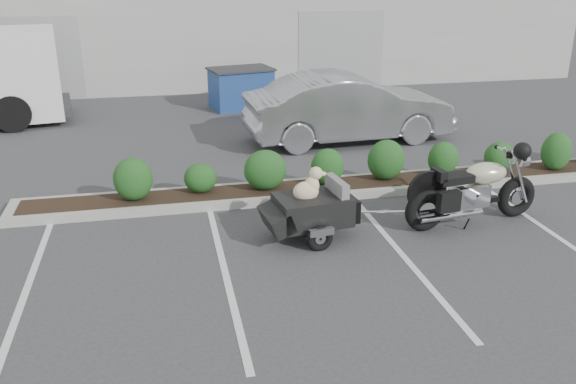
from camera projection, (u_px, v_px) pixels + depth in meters
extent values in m
plane|color=#38383A|center=(316.00, 245.00, 9.59)|extent=(90.00, 90.00, 0.00)
cube|color=#9E9E93|center=(337.00, 188.00, 11.76)|extent=(12.00, 1.00, 0.15)
cube|color=#9EA099|center=(210.00, 18.00, 24.39)|extent=(26.00, 10.00, 4.00)
torus|color=black|center=(425.00, 210.00, 9.97)|extent=(0.75, 0.28, 0.73)
torus|color=black|center=(516.00, 197.00, 10.54)|extent=(0.75, 0.28, 0.73)
cylinder|color=silver|center=(425.00, 210.00, 9.97)|extent=(0.32, 0.17, 0.31)
cylinder|color=silver|center=(516.00, 197.00, 10.54)|extent=(0.27, 0.14, 0.26)
cylinder|color=silver|center=(520.00, 177.00, 10.27)|extent=(0.48, 0.12, 0.97)
cylinder|color=silver|center=(511.00, 173.00, 10.46)|extent=(0.48, 0.12, 0.97)
cylinder|color=silver|center=(510.00, 153.00, 10.17)|extent=(0.14, 0.76, 0.04)
cylinder|color=silver|center=(524.00, 161.00, 10.32)|extent=(0.16, 0.21, 0.20)
sphere|color=black|center=(522.00, 151.00, 9.82)|extent=(0.32, 0.32, 0.28)
cube|color=silver|center=(469.00, 195.00, 10.17)|extent=(0.64, 0.45, 0.37)
cube|color=black|center=(473.00, 202.00, 10.26)|extent=(0.99, 0.24, 0.09)
ellipsoid|color=beige|center=(486.00, 173.00, 10.14)|extent=(0.77, 0.50, 0.36)
cube|color=black|center=(454.00, 178.00, 9.95)|extent=(0.64, 0.40, 0.13)
cube|color=black|center=(439.00, 175.00, 9.82)|extent=(0.17, 0.34, 0.18)
cylinder|color=silver|center=(452.00, 216.00, 9.95)|extent=(1.15, 0.25, 0.10)
cylinder|color=silver|center=(438.00, 207.00, 10.29)|extent=(1.15, 0.25, 0.10)
cube|color=black|center=(449.00, 201.00, 9.68)|extent=(0.39, 0.20, 0.33)
cube|color=black|center=(312.00, 209.00, 9.66)|extent=(1.24, 0.93, 0.46)
cube|color=slate|center=(337.00, 189.00, 9.68)|extent=(0.22, 0.69, 0.33)
cube|color=slate|center=(316.00, 202.00, 9.63)|extent=(0.85, 0.77, 0.04)
cube|color=black|center=(277.00, 219.00, 9.50)|extent=(0.51, 0.83, 0.40)
cube|color=black|center=(347.00, 208.00, 9.87)|extent=(0.29, 0.57, 0.37)
torus|color=black|center=(320.00, 238.00, 9.34)|extent=(0.44, 0.17, 0.43)
torus|color=black|center=(299.00, 216.00, 10.15)|extent=(0.44, 0.17, 0.43)
cube|color=silver|center=(321.00, 232.00, 9.25)|extent=(0.40, 0.14, 0.11)
cube|color=silver|center=(298.00, 208.00, 10.15)|extent=(0.40, 0.14, 0.11)
cylinder|color=black|center=(309.00, 227.00, 9.75)|extent=(0.17, 0.98, 0.04)
cylinder|color=silver|center=(362.00, 210.00, 9.98)|extent=(0.66, 0.12, 0.04)
ellipsoid|color=beige|center=(306.00, 192.00, 9.52)|extent=(0.44, 0.33, 0.33)
ellipsoid|color=beige|center=(312.00, 186.00, 9.52)|extent=(0.26, 0.25, 0.30)
sphere|color=beige|center=(316.00, 173.00, 9.47)|extent=(0.23, 0.23, 0.21)
ellipsoid|color=beige|center=(322.00, 174.00, 9.51)|extent=(0.16, 0.11, 0.08)
sphere|color=black|center=(326.00, 173.00, 9.53)|extent=(0.04, 0.04, 0.04)
ellipsoid|color=beige|center=(315.00, 173.00, 9.40)|extent=(0.06, 0.05, 0.11)
ellipsoid|color=beige|center=(312.00, 171.00, 9.51)|extent=(0.06, 0.05, 0.11)
cylinder|color=beige|center=(315.00, 199.00, 9.55)|extent=(0.05, 0.05, 0.13)
cylinder|color=beige|center=(312.00, 196.00, 9.67)|extent=(0.05, 0.05, 0.13)
imported|color=#AFAFB6|center=(349.00, 108.00, 14.81)|extent=(5.11, 2.03, 1.65)
cube|color=navy|center=(241.00, 89.00, 18.23)|extent=(1.92, 1.48, 1.15)
cube|color=#2D2D30|center=(241.00, 69.00, 18.02)|extent=(2.03, 1.59, 0.06)
cube|color=white|center=(18.00, 73.00, 16.50)|extent=(2.44, 2.70, 2.32)
cube|color=black|center=(19.00, 85.00, 16.62)|extent=(0.38, 1.99, 1.05)
cylinder|color=black|center=(12.00, 114.00, 15.72)|extent=(0.98, 0.43, 0.95)
cylinder|color=black|center=(16.00, 96.00, 17.75)|extent=(0.98, 0.43, 0.95)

